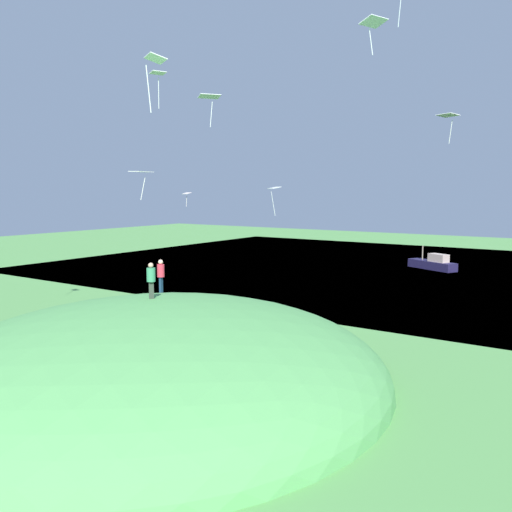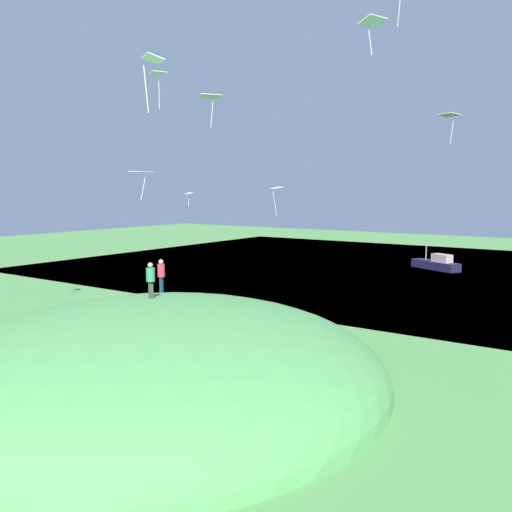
% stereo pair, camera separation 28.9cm
% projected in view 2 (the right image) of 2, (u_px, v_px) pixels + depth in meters
% --- Properties ---
extents(ground_plane, '(160.00, 160.00, 0.00)m').
position_uv_depth(ground_plane, '(273.00, 329.00, 33.81)').
color(ground_plane, '#57984C').
extents(lake_water, '(53.95, 80.00, 0.40)m').
position_uv_depth(lake_water, '(425.00, 273.00, 58.65)').
color(lake_water, '#315E83').
rests_on(lake_water, ground_plane).
extents(grass_hill, '(22.20, 20.95, 7.18)m').
position_uv_depth(grass_hill, '(154.00, 382.00, 24.45)').
color(grass_hill, '#549E54').
rests_on(grass_hill, ground_plane).
extents(boat_on_lake, '(4.05, 5.89, 2.49)m').
position_uv_depth(boat_on_lake, '(437.00, 264.00, 59.48)').
color(boat_on_lake, '#1F1B42').
rests_on(boat_on_lake, lake_water).
extents(person_watching_kites, '(0.58, 0.58, 1.70)m').
position_uv_depth(person_watching_kites, '(151.00, 276.00, 25.39)').
color(person_watching_kites, '#303C30').
rests_on(person_watching_kites, grass_hill).
extents(person_walking_path, '(0.46, 0.46, 1.83)m').
position_uv_depth(person_walking_path, '(161.00, 272.00, 29.68)').
color(person_walking_path, navy).
rests_on(person_walking_path, grass_hill).
extents(person_near_shore, '(0.49, 0.49, 1.77)m').
position_uv_depth(person_near_shore, '(175.00, 303.00, 36.32)').
color(person_near_shore, '#3A322B').
rests_on(person_near_shore, ground_plane).
extents(kite_0, '(1.13, 0.81, 1.46)m').
position_uv_depth(kite_0, '(141.00, 173.00, 27.70)').
color(kite_0, white).
extents(kite_1, '(0.66, 0.81, 1.17)m').
position_uv_depth(kite_1, '(189.00, 194.00, 44.43)').
color(kite_1, silver).
extents(kite_2, '(0.93, 0.81, 1.84)m').
position_uv_depth(kite_2, '(158.00, 76.00, 28.26)').
color(kite_2, white).
extents(kite_4, '(1.16, 1.25, 2.12)m').
position_uv_depth(kite_4, '(276.00, 189.00, 39.84)').
color(kite_4, white).
extents(kite_5, '(1.45, 1.39, 1.79)m').
position_uv_depth(kite_5, '(210.00, 97.00, 30.51)').
color(kite_5, white).
extents(kite_6, '(1.27, 1.06, 1.49)m').
position_uv_depth(kite_6, '(373.00, 22.00, 22.90)').
color(kite_6, white).
extents(kite_7, '(0.96, 1.06, 1.93)m').
position_uv_depth(kite_7, '(152.00, 62.00, 18.52)').
color(kite_7, silver).
extents(kite_9, '(1.23, 1.37, 1.65)m').
position_uv_depth(kite_9, '(449.00, 116.00, 30.78)').
color(kite_9, white).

